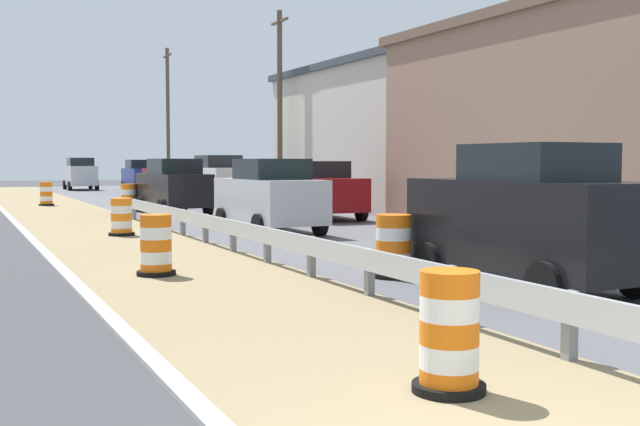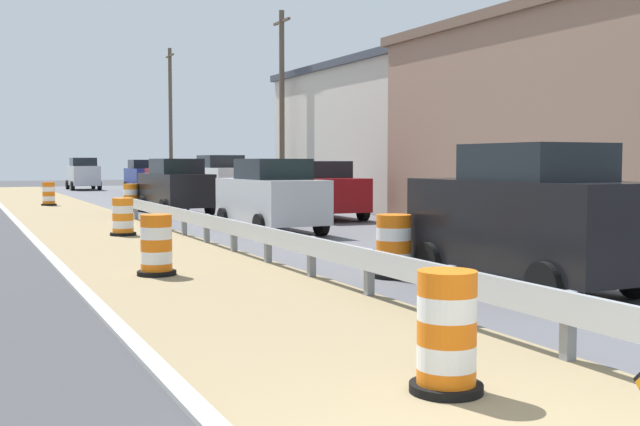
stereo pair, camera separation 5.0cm
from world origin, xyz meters
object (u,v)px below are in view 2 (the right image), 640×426
at_px(traffic_barrel_nearest, 447,338).
at_px(car_lead_far_lane, 83,174).
at_px(utility_pole_near, 572,56).
at_px(car_mid_far_lane, 171,177).
at_px(car_trailing_far_lane, 528,217).
at_px(utility_pole_far, 171,117).
at_px(car_trailing_near_lane, 222,180).
at_px(traffic_barrel_close, 394,249).
at_px(traffic_barrel_farther, 131,199).
at_px(car_distant_c, 320,190).
at_px(car_distant_b, 175,186).
at_px(utility_pole_mid, 282,104).
at_px(car_distant_a, 144,176).
at_px(car_lead_near_lane, 271,196).
at_px(traffic_barrel_mid, 156,248).
at_px(traffic_barrel_far, 123,219).
at_px(traffic_barrel_farthest, 49,195).

height_order(traffic_barrel_nearest, car_lead_far_lane, car_lead_far_lane).
height_order(traffic_barrel_nearest, utility_pole_near, utility_pole_near).
distance_m(car_mid_far_lane, car_trailing_far_lane, 35.02).
distance_m(car_trailing_far_lane, utility_pole_far, 42.57).
bearing_deg(car_trailing_near_lane, traffic_barrel_close, -10.15).
bearing_deg(utility_pole_near, car_lead_far_lane, 99.01).
height_order(traffic_barrel_farther, utility_pole_near, utility_pole_near).
bearing_deg(car_mid_far_lane, car_distant_c, -1.61).
relative_size(car_mid_far_lane, car_distant_b, 1.03).
xyz_separation_m(car_trailing_far_lane, utility_pole_mid, (5.62, 23.77, 3.46)).
height_order(car_distant_c, utility_pole_mid, utility_pole_mid).
bearing_deg(car_distant_a, utility_pole_mid, 9.06).
bearing_deg(car_distant_a, utility_pole_far, 118.58).
bearing_deg(car_distant_c, car_lead_near_lane, -38.35).
distance_m(traffic_barrel_nearest, traffic_barrel_farther, 25.69).
bearing_deg(traffic_barrel_nearest, traffic_barrel_mid, 94.77).
height_order(traffic_barrel_close, traffic_barrel_far, traffic_barrel_close).
bearing_deg(utility_pole_far, car_lead_near_lane, -99.35).
height_order(traffic_barrel_mid, car_distant_a, car_distant_a).
bearing_deg(car_lead_far_lane, car_trailing_near_lane, -171.64).
height_order(traffic_barrel_close, car_distant_c, car_distant_c).
height_order(car_lead_far_lane, car_mid_far_lane, car_lead_far_lane).
bearing_deg(car_lead_near_lane, car_distant_c, -41.47).
relative_size(traffic_barrel_farthest, car_distant_b, 0.23).
bearing_deg(car_lead_near_lane, traffic_barrel_far, 75.12).
relative_size(traffic_barrel_nearest, traffic_barrel_mid, 0.99).
relative_size(traffic_barrel_close, traffic_barrel_farthest, 1.03).
bearing_deg(car_distant_b, utility_pole_near, -155.12).
height_order(car_distant_b, utility_pole_near, utility_pole_near).
xyz_separation_m(car_lead_far_lane, car_distant_b, (-0.45, -26.80, -0.07)).
height_order(traffic_barrel_mid, traffic_barrel_farther, traffic_barrel_farther).
height_order(traffic_barrel_nearest, traffic_barrel_close, traffic_barrel_close).
relative_size(traffic_barrel_close, car_lead_far_lane, 0.25).
bearing_deg(utility_pole_near, traffic_barrel_mid, -169.89).
bearing_deg(traffic_barrel_far, car_trailing_far_lane, -70.74).
bearing_deg(traffic_barrel_close, car_trailing_near_lane, 79.50).
bearing_deg(car_lead_far_lane, car_lead_near_lane, -179.48).
bearing_deg(utility_pole_near, traffic_barrel_close, -152.22).
xyz_separation_m(traffic_barrel_close, traffic_barrel_farther, (-0.49, 19.68, 0.00)).
xyz_separation_m(car_mid_far_lane, utility_pole_far, (1.85, 7.23, 3.84)).
distance_m(car_lead_near_lane, car_distant_a, 30.58).
xyz_separation_m(traffic_barrel_mid, car_lead_far_lane, (4.77, 42.18, 0.62)).
bearing_deg(traffic_barrel_farther, traffic_barrel_close, -88.58).
bearing_deg(traffic_barrel_farthest, car_lead_far_lane, 77.56).
bearing_deg(traffic_barrel_farthest, car_distant_a, 62.46).
distance_m(traffic_barrel_mid, car_trailing_far_lane, 6.28).
distance_m(car_mid_far_lane, car_distant_b, 16.04).
height_order(traffic_barrel_close, car_lead_near_lane, car_lead_near_lane).
distance_m(car_lead_far_lane, utility_pole_mid, 23.29).
bearing_deg(utility_pole_mid, traffic_barrel_nearest, -109.52).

